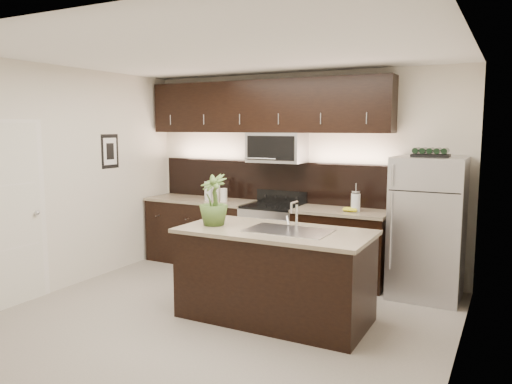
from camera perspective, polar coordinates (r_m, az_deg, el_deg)
ground at (r=5.40m, az=-3.60°, el=-14.01°), size 4.50×4.50×0.00m
room_walls at (r=5.06m, az=-5.06°, el=4.25°), size 4.52×4.02×2.71m
counter_run at (r=6.89m, az=0.41°, el=-5.17°), size 3.51×0.65×0.94m
upper_fixtures at (r=6.85m, az=1.19°, el=8.81°), size 3.49×0.40×1.66m
island at (r=5.20m, az=2.14°, el=-9.37°), size 1.96×0.96×0.94m
sink_faucet at (r=5.03m, az=3.77°, el=-4.27°), size 0.84×0.50×0.28m
refrigerator at (r=6.10m, az=18.99°, el=-3.89°), size 0.79×0.71×1.64m
wine_rack at (r=6.00m, az=19.33°, el=4.26°), size 0.41×0.25×0.10m
plant at (r=5.28m, az=-4.88°, el=-0.90°), size 0.36×0.36×0.54m
canisters at (r=7.06m, az=-4.80°, el=-0.05°), size 0.39×0.17×0.27m
french_press at (r=6.25m, az=11.32°, el=-1.07°), size 0.12×0.12×0.34m
bananas at (r=6.26m, az=10.31°, el=-1.92°), size 0.19×0.15×0.06m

